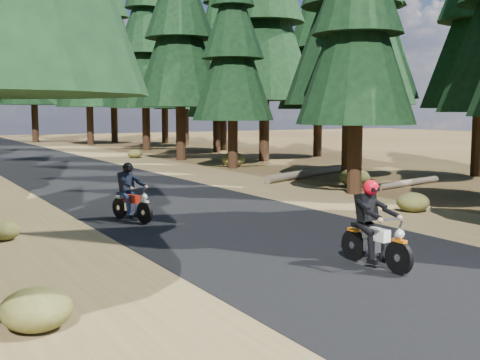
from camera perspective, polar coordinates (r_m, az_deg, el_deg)
name	(u,v)px	position (r m, az deg, el deg)	size (l,w,h in m)	color
ground	(276,239)	(12.77, 3.42, -5.57)	(120.00, 120.00, 0.00)	#452E18
road	(177,206)	(17.08, -5.95, -2.49)	(6.00, 100.00, 0.01)	black
shoulder_l	(5,221)	(15.78, -21.37, -3.67)	(3.20, 100.00, 0.01)	brown
shoulder_r	(308,195)	(19.42, 6.50, -1.41)	(3.20, 100.00, 0.01)	brown
pine_forest	(41,5)	(32.59, -18.37, 15.44)	(34.59, 55.08, 16.32)	black
log_near	(307,173)	(24.55, 6.34, 0.63)	(0.32, 0.32, 5.73)	#4C4233
log_far	(409,183)	(22.42, 15.77, -0.25)	(0.24, 0.24, 3.64)	#4C4233
understory_shrubs	(197,181)	(20.65, -4.07, -0.11)	(14.93, 31.65, 0.68)	#474C1E
rider_lead	(376,239)	(10.60, 12.73, -5.46)	(0.54, 1.69, 1.50)	white
rider_follow	(132,202)	(14.88, -10.23, -2.05)	(0.88, 1.67, 1.43)	#A5190B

